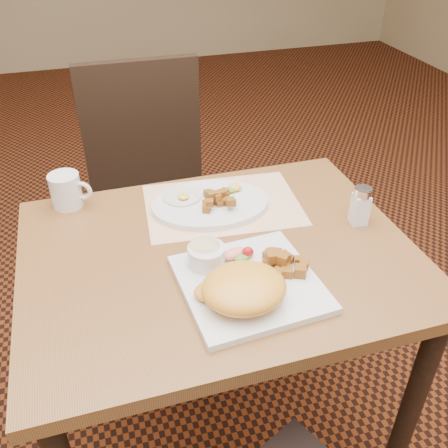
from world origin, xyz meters
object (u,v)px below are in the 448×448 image
Objects in this scene: chair_far at (151,189)px; plate_square at (249,284)px; salt_shaker at (360,205)px; plate_oval at (210,204)px; coffee_mug at (67,190)px; table at (219,286)px.

plate_square is at bearing 96.49° from chair_far.
chair_far reaches higher than salt_shaker.
chair_far is 0.83m from salt_shaker.
plate_oval is 2.84× the size of coffee_mug.
chair_far is 3.46× the size of plate_square.
chair_far is at bearing 95.86° from plate_square.
salt_shaker is at bearing 1.20° from table.
plate_oval reaches higher than table.
plate_square is 0.32m from plate_oval.
plate_square is (0.03, -0.14, 0.12)m from table.
plate_square is 0.37m from salt_shaker.
chair_far is 0.55m from plate_oval.
plate_square is 0.56m from coffee_mug.
coffee_mug is (-0.69, 0.29, -0.01)m from salt_shaker.
table is 8.39× the size of coffee_mug.
table is at bearing -178.80° from salt_shaker.
coffee_mug is at bearing 55.07° from chair_far.
plate_oval is 0.38m from salt_shaker.
salt_shaker reaches higher than plate_oval.
salt_shaker is (0.42, -0.67, 0.26)m from chair_far.
salt_shaker is 0.75m from coffee_mug.
salt_shaker is 0.93× the size of coffee_mug.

